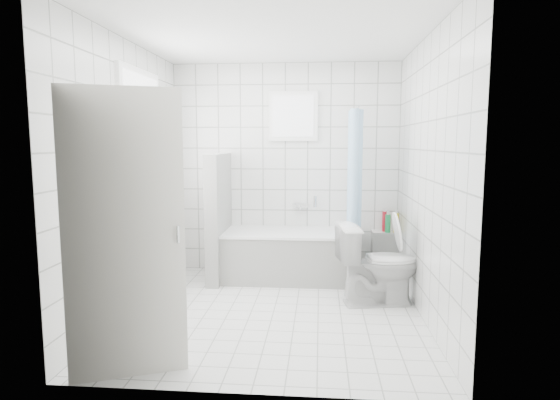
{
  "coord_description": "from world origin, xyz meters",
  "views": [
    {
      "loc": [
        0.44,
        -4.34,
        1.63
      ],
      "look_at": [
        0.03,
        0.35,
        1.05
      ],
      "focal_mm": 30.0,
      "sensor_mm": 36.0,
      "label": 1
    }
  ],
  "objects": [
    {
      "name": "ground",
      "position": [
        0.0,
        0.0,
        0.0
      ],
      "size": [
        3.0,
        3.0,
        0.0
      ],
      "primitive_type": "plane",
      "color": "white",
      "rests_on": "ground"
    },
    {
      "name": "ceiling",
      "position": [
        0.0,
        0.0,
        2.6
      ],
      "size": [
        3.0,
        3.0,
        0.0
      ],
      "primitive_type": "plane",
      "rotation": [
        3.14,
        0.0,
        0.0
      ],
      "color": "white",
      "rests_on": "ground"
    },
    {
      "name": "wall_back",
      "position": [
        0.0,
        1.5,
        1.3
      ],
      "size": [
        2.8,
        0.02,
        2.6
      ],
      "primitive_type": "cube",
      "color": "white",
      "rests_on": "ground"
    },
    {
      "name": "wall_front",
      "position": [
        0.0,
        -1.5,
        1.3
      ],
      "size": [
        2.8,
        0.02,
        2.6
      ],
      "primitive_type": "cube",
      "color": "white",
      "rests_on": "ground"
    },
    {
      "name": "wall_left",
      "position": [
        -1.4,
        0.0,
        1.3
      ],
      "size": [
        0.02,
        3.0,
        2.6
      ],
      "primitive_type": "cube",
      "color": "white",
      "rests_on": "ground"
    },
    {
      "name": "wall_right",
      "position": [
        1.4,
        0.0,
        1.3
      ],
      "size": [
        0.02,
        3.0,
        2.6
      ],
      "primitive_type": "cube",
      "color": "white",
      "rests_on": "ground"
    },
    {
      "name": "window_left",
      "position": [
        -1.35,
        0.3,
        1.6
      ],
      "size": [
        0.01,
        0.9,
        1.4
      ],
      "primitive_type": "cube",
      "color": "white",
      "rests_on": "wall_left"
    },
    {
      "name": "window_back",
      "position": [
        0.1,
        1.46,
        1.95
      ],
      "size": [
        0.5,
        0.01,
        0.5
      ],
      "primitive_type": "cube",
      "color": "white",
      "rests_on": "wall_back"
    },
    {
      "name": "window_sill",
      "position": [
        -1.31,
        0.3,
        0.86
      ],
      "size": [
        0.18,
        1.02,
        0.08
      ],
      "primitive_type": "cube",
      "color": "white",
      "rests_on": "wall_left"
    },
    {
      "name": "door",
      "position": [
        -0.88,
        -1.33,
        1.0
      ],
      "size": [
        0.76,
        0.34,
        2.0
      ],
      "primitive_type": "cube",
      "rotation": [
        0.0,
        0.0,
        -1.18
      ],
      "color": "silver",
      "rests_on": "ground"
    },
    {
      "name": "bathtub",
      "position": [
        0.1,
        1.12,
        0.29
      ],
      "size": [
        1.59,
        0.77,
        0.58
      ],
      "color": "white",
      "rests_on": "ground"
    },
    {
      "name": "partition_wall",
      "position": [
        -0.76,
        1.07,
        0.75
      ],
      "size": [
        0.15,
        0.85,
        1.5
      ],
      "primitive_type": "cube",
      "color": "white",
      "rests_on": "ground"
    },
    {
      "name": "tiled_ledge",
      "position": [
        1.28,
        1.38,
        0.28
      ],
      "size": [
        0.4,
        0.24,
        0.55
      ],
      "primitive_type": "cube",
      "color": "white",
      "rests_on": "ground"
    },
    {
      "name": "toilet",
      "position": [
        1.03,
        0.33,
        0.41
      ],
      "size": [
        0.88,
        0.6,
        0.82
      ],
      "primitive_type": "imported",
      "rotation": [
        0.0,
        0.0,
        1.75
      ],
      "color": "white",
      "rests_on": "ground"
    },
    {
      "name": "curtain_rod",
      "position": [
        0.83,
        1.1,
        2.0
      ],
      "size": [
        0.02,
        0.8,
        0.02
      ],
      "primitive_type": "cylinder",
      "rotation": [
        1.57,
        0.0,
        0.0
      ],
      "color": "silver",
      "rests_on": "wall_back"
    },
    {
      "name": "shower_curtain",
      "position": [
        0.83,
        0.97,
        1.1
      ],
      "size": [
        0.14,
        0.48,
        1.78
      ],
      "primitive_type": null,
      "color": "#4C9DE1",
      "rests_on": "curtain_rod"
    },
    {
      "name": "tub_faucet",
      "position": [
        0.2,
        1.46,
        0.85
      ],
      "size": [
        0.18,
        0.06,
        0.06
      ],
      "primitive_type": "cube",
      "color": "silver",
      "rests_on": "wall_back"
    },
    {
      "name": "sill_bottles",
      "position": [
        -1.3,
        0.22,
        1.03
      ],
      "size": [
        0.14,
        0.79,
        0.29
      ],
      "color": "#CE508A",
      "rests_on": "window_sill"
    },
    {
      "name": "ledge_bottles",
      "position": [
        1.28,
        1.33,
        0.67
      ],
      "size": [
        0.19,
        0.14,
        0.24
      ],
      "color": "red",
      "rests_on": "tiled_ledge"
    }
  ]
}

